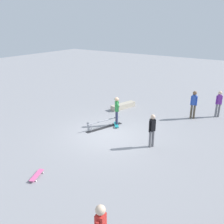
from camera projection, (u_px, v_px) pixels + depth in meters
ground_plane at (109, 134)px, 12.68m from camera, size 60.00×60.00×0.00m
grind_rail at (104, 124)px, 13.39m from camera, size 2.17×0.97×0.44m
skate_ledge at (123, 106)px, 16.40m from camera, size 1.85×0.91×0.32m
skater_main at (117, 109)px, 13.48m from camera, size 1.00×0.92×1.60m
skateboard_main at (116, 125)px, 13.66m from camera, size 0.75×0.66×0.09m
bystander_black_shirt at (152, 129)px, 11.13m from camera, size 0.34×0.26×1.57m
bystander_purple_shirt at (219, 102)px, 14.71m from camera, size 0.25×0.36×1.58m
bystander_blue_shirt at (194, 103)px, 14.44m from camera, size 0.23×0.38×1.66m
loose_skateboard_pink at (37, 175)px, 9.18m from camera, size 0.82×0.49×0.09m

